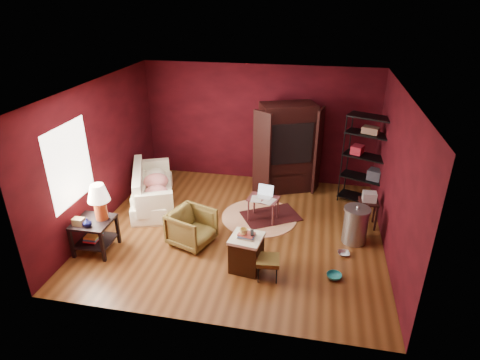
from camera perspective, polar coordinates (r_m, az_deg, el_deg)
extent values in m
cube|color=brown|center=(7.99, -0.28, -7.16)|extent=(5.50, 5.00, 0.02)
cube|color=white|center=(6.89, -0.33, 12.99)|extent=(5.50, 5.00, 0.02)
cube|color=#450911|center=(9.65, 2.71, 7.95)|extent=(5.50, 0.02, 2.80)
cube|color=#450911|center=(5.19, -5.93, -8.66)|extent=(5.50, 0.02, 2.80)
cube|color=#450911|center=(8.29, -19.37, 3.52)|extent=(0.02, 5.00, 2.80)
cube|color=#450911|center=(7.34, 21.32, 0.35)|extent=(0.02, 5.00, 2.80)
cube|color=white|center=(7.43, -23.08, 2.04)|extent=(0.02, 1.20, 1.40)
imported|color=white|center=(8.90, -12.33, -1.37)|extent=(1.08, 1.96, 0.74)
imported|color=black|center=(7.46, -6.88, -6.51)|extent=(0.87, 0.90, 0.74)
imported|color=#B4B7BC|center=(7.48, 14.58, -9.60)|extent=(0.21, 0.08, 0.21)
imported|color=teal|center=(6.89, 13.30, -12.62)|extent=(0.26, 0.15, 0.25)
imported|color=#0D1044|center=(7.38, -20.90, -5.66)|extent=(0.17, 0.18, 0.15)
imported|color=#E6CB70|center=(6.54, 0.51, -7.24)|extent=(0.15, 0.13, 0.13)
cube|color=black|center=(7.57, -20.21, -5.62)|extent=(0.65, 0.65, 0.04)
cube|color=black|center=(7.77, -19.77, -8.14)|extent=(0.61, 0.61, 0.03)
cube|color=black|center=(7.65, -22.83, -8.29)|extent=(0.05, 0.05, 0.60)
cube|color=black|center=(7.37, -18.97, -8.96)|extent=(0.05, 0.05, 0.60)
cube|color=black|center=(8.06, -20.71, -6.11)|extent=(0.05, 0.05, 0.60)
cube|color=black|center=(7.79, -17.00, -6.65)|extent=(0.05, 0.05, 0.60)
cylinder|color=#D35926|center=(7.49, -19.19, -3.99)|extent=(0.22, 0.22, 0.37)
cone|color=#F2E5C6|center=(7.34, -19.56, -1.72)|extent=(0.39, 0.39, 0.30)
cube|color=olive|center=(7.49, -21.97, -5.51)|extent=(0.20, 0.13, 0.13)
cube|color=#CE333F|center=(7.77, -20.17, -7.78)|extent=(0.24, 0.30, 0.03)
cube|color=#338CCE|center=(7.74, -20.14, -7.56)|extent=(0.24, 0.30, 0.03)
cube|color=#E8C24D|center=(7.72, -20.11, -7.34)|extent=(0.24, 0.30, 0.03)
cube|color=white|center=(8.96, -12.00, -1.96)|extent=(1.35, 1.88, 0.37)
cube|color=white|center=(8.87, -14.20, -0.72)|extent=(0.83, 1.66, 0.73)
cube|color=white|center=(8.10, -12.04, -3.47)|extent=(0.74, 0.44, 0.50)
cube|color=white|center=(9.66, -12.17, 1.43)|extent=(0.74, 0.44, 0.50)
ellipsoid|color=#FF242D|center=(8.38, -11.82, -1.71)|extent=(0.62, 0.62, 0.26)
ellipsoid|color=#FF242D|center=(8.82, -11.88, -0.14)|extent=(0.69, 0.69, 0.29)
ellipsoid|color=white|center=(9.25, -11.90, 0.85)|extent=(0.57, 0.57, 0.24)
cube|color=#3C230D|center=(6.83, 0.92, -10.50)|extent=(0.54, 0.54, 0.58)
cube|color=white|center=(6.65, 0.93, -8.31)|extent=(0.58, 0.58, 0.05)
cube|color=beige|center=(6.63, 0.94, -8.03)|extent=(0.30, 0.25, 0.02)
cube|color=#456AA2|center=(6.62, 0.94, -7.86)|extent=(0.27, 0.21, 0.02)
cube|color=#B95245|center=(6.60, 0.94, -7.69)|extent=(0.29, 0.25, 0.02)
cube|color=black|center=(6.59, 1.74, -7.52)|extent=(0.09, 0.18, 0.02)
cube|color=black|center=(6.62, 4.00, -11.32)|extent=(0.40, 0.40, 0.07)
cube|color=black|center=(6.65, 3.99, -11.63)|extent=(0.36, 0.36, 0.02)
cylinder|color=black|center=(6.63, 2.60, -13.32)|extent=(0.02, 0.02, 0.30)
cylinder|color=black|center=(6.62, 5.21, -13.43)|extent=(0.02, 0.02, 0.30)
cylinder|color=black|center=(6.86, 2.74, -11.79)|extent=(0.02, 0.02, 0.30)
cylinder|color=black|center=(6.85, 5.24, -11.89)|extent=(0.02, 0.02, 0.30)
cylinder|color=#F3EACB|center=(8.40, 2.76, -5.29)|extent=(1.92, 1.92, 0.01)
cube|color=#431114|center=(8.44, 4.38, -5.10)|extent=(1.37, 1.24, 0.01)
cube|color=brown|center=(8.08, 3.36, -2.65)|extent=(0.66, 0.52, 0.03)
cylinder|color=brown|center=(8.14, 1.21, -4.40)|extent=(0.04, 0.04, 0.49)
cylinder|color=brown|center=(8.00, 4.68, -5.06)|extent=(0.04, 0.04, 0.49)
cylinder|color=brown|center=(8.41, 2.02, -3.34)|extent=(0.04, 0.04, 0.49)
cylinder|color=brown|center=(8.28, 5.38, -3.96)|extent=(0.04, 0.04, 0.49)
cube|color=silver|center=(8.10, 3.43, -2.42)|extent=(0.35, 0.27, 0.02)
cube|color=silver|center=(8.14, 3.69, -1.40)|extent=(0.32, 0.12, 0.21)
cube|color=#BAB7B4|center=(8.03, 2.33, -2.71)|extent=(0.22, 0.30, 0.00)
cube|color=#BAB7B4|center=(7.96, 4.10, -3.00)|extent=(0.30, 0.35, 0.00)
cube|color=black|center=(9.24, 6.61, 4.54)|extent=(1.34, 1.04, 2.05)
cube|color=black|center=(9.07, 6.88, 5.58)|extent=(1.08, 0.81, 0.92)
cube|color=black|center=(8.80, 3.12, 3.60)|extent=(0.44, 0.31, 1.95)
cube|color=black|center=(9.18, 11.04, 4.09)|extent=(0.16, 0.49, 1.95)
cube|color=#303335|center=(9.15, 6.74, 5.06)|extent=(0.82, 0.75, 0.56)
cube|color=black|center=(8.91, 7.25, 4.44)|extent=(0.51, 0.21, 0.43)
cube|color=black|center=(9.40, 6.54, 1.35)|extent=(1.10, 0.86, 0.05)
cylinder|color=black|center=(8.89, 14.30, 2.82)|extent=(0.03, 0.03, 1.99)
cylinder|color=black|center=(8.67, 20.01, 1.43)|extent=(0.03, 0.03, 1.99)
cylinder|color=black|center=(9.25, 15.16, 3.60)|extent=(0.03, 0.03, 1.99)
cylinder|color=black|center=(9.03, 20.67, 2.28)|extent=(0.03, 0.03, 1.99)
cube|color=black|center=(9.31, 16.81, -2.46)|extent=(1.06, 0.76, 0.03)
cube|color=black|center=(9.10, 17.20, 0.31)|extent=(1.06, 0.76, 0.03)
cube|color=black|center=(8.91, 17.60, 3.20)|extent=(1.06, 0.76, 0.03)
cube|color=black|center=(8.74, 18.03, 6.22)|extent=(1.06, 0.76, 0.03)
cube|color=black|center=(8.64, 18.35, 8.49)|extent=(1.06, 0.76, 0.03)
cube|color=maroon|center=(8.92, 16.35, 4.18)|extent=(0.31, 0.34, 0.18)
cube|color=#343541|center=(9.00, 18.63, 0.74)|extent=(0.36, 0.36, 0.22)
cube|color=#82614E|center=(8.71, 18.11, 6.76)|extent=(0.39, 0.33, 0.13)
cube|color=black|center=(8.26, 17.83, -2.96)|extent=(0.38, 0.38, 0.04)
cube|color=black|center=(8.22, 16.60, -5.05)|extent=(0.04, 0.04, 0.54)
cube|color=black|center=(8.27, 18.77, -5.20)|extent=(0.04, 0.04, 0.54)
cube|color=black|center=(8.50, 16.44, -3.98)|extent=(0.04, 0.04, 0.54)
cube|color=black|center=(8.54, 18.54, -4.13)|extent=(0.04, 0.04, 0.54)
cube|color=silver|center=(8.21, 17.93, -2.27)|extent=(0.26, 0.21, 0.19)
cylinder|color=#A7AAAF|center=(7.78, 16.06, -6.33)|extent=(0.45, 0.45, 0.66)
cylinder|color=#A7AAAF|center=(7.60, 16.38, -4.06)|extent=(0.49, 0.49, 0.04)
sphere|color=#A7AAAF|center=(7.58, 16.42, -3.77)|extent=(0.07, 0.07, 0.07)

